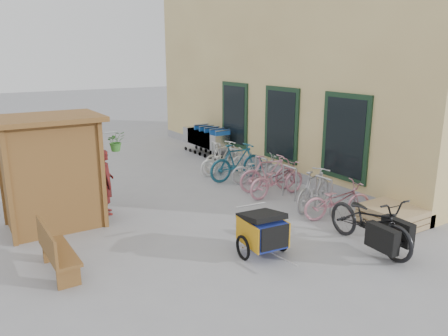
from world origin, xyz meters
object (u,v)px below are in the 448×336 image
shopping_carts (205,138)px  bike_2 (277,179)px  bike_0 (337,200)px  bike_5 (237,162)px  bike_6 (224,161)px  kiosk (46,157)px  child_trailer (263,230)px  bike_4 (258,169)px  bike_1 (314,189)px  pallet_stack (392,216)px  bike_7 (223,156)px  person_kiosk (106,182)px  cargo_bike (371,222)px  bench (55,250)px  bike_3 (269,173)px

shopping_carts → bike_2: size_ratio=1.40×
bike_0 → shopping_carts: bearing=11.1°
bike_5 → bike_6: 0.74m
kiosk → bike_5: size_ratio=1.36×
child_trailer → bike_5: size_ratio=0.82×
child_trailer → bike_6: 5.63m
child_trailer → bike_4: size_ratio=0.95×
bike_1 → bike_5: size_ratio=0.89×
pallet_stack → bike_2: size_ratio=0.68×
shopping_carts → bike_5: 3.51m
kiosk → bike_7: kiosk is taller
person_kiosk → bike_5: 4.19m
bike_2 → person_kiosk: bearing=73.9°
cargo_bike → bike_7: (0.64, 6.31, -0.05)m
bike_0 → bike_4: bearing=13.7°
bench → person_kiosk: 2.97m
child_trailer → bike_3: 3.91m
bench → bike_1: size_ratio=0.84×
bike_2 → bike_5: (-0.03, 1.81, 0.09)m
bike_1 → kiosk: bearing=49.2°
shopping_carts → bike_4: bearing=-97.8°
child_trailer → bike_3: (2.50, 3.01, 0.02)m
bench → bike_4: bench is taller
bike_3 → bike_0: bearing=-165.9°
cargo_bike → bike_6: (0.48, 5.97, -0.11)m
cargo_bike → bike_6: bearing=90.1°
bench → bike_0: (5.96, -0.69, -0.02)m
bike_0 → bike_5: bearing=19.3°
bike_6 → bike_3: bearing=-173.1°
bike_4 → bike_7: (-0.17, 1.65, 0.07)m
kiosk → bench: bearing=-99.9°
person_kiosk → bike_3: size_ratio=0.91×
kiosk → bike_2: 5.62m
kiosk → bike_1: 6.07m
kiosk → bike_1: bearing=-21.3°
bike_4 → bike_7: bearing=25.4°
shopping_carts → person_kiosk: (-5.01, -4.07, 0.12)m
bike_0 → bike_6: bearing=18.8°
bench → bike_0: bearing=-7.3°
kiosk → person_kiosk: bearing=8.2°
pallet_stack → person_kiosk: 6.47m
cargo_bike → bike_0: (0.64, 1.44, -0.11)m
bike_2 → bike_3: bike_3 is taller
child_trailer → person_kiosk: person_kiosk is taller
child_trailer → bike_2: (2.42, 2.56, -0.03)m
pallet_stack → bike_7: size_ratio=0.74×
child_trailer → bike_3: size_ratio=0.90×
kiosk → bike_1: size_ratio=1.52×
bike_7 → bike_0: bearing=166.5°
bike_2 → bike_4: bike_2 is taller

